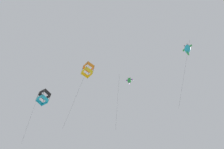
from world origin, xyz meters
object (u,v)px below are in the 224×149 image
object	(u,v)px
kite_box_low_drifter	(43,97)
kite_fish_far_centre	(187,49)
kite_box_upper_right	(88,70)
kite_fish_near_left	(129,81)

from	to	relation	value
kite_box_low_drifter	kite_fish_far_centre	world-z (taller)	kite_fish_far_centre
kite_fish_far_centre	kite_box_upper_right	size ratio (longest dim) A/B	1.08
kite_box_upper_right	kite_fish_near_left	size ratio (longest dim) A/B	1.22
kite_box_low_drifter	kite_fish_far_centre	distance (m)	19.82
kite_box_low_drifter	kite_fish_far_centre	bearing A→B (deg)	-159.44
kite_fish_far_centre	kite_box_upper_right	bearing A→B (deg)	45.51
kite_fish_near_left	kite_box_upper_right	bearing A→B (deg)	57.29
kite_box_low_drifter	kite_box_upper_right	xyz separation A→B (m)	(-0.78, 8.32, -0.23)
kite_box_low_drifter	kite_box_upper_right	distance (m)	8.36
kite_box_upper_right	kite_fish_near_left	bearing A→B (deg)	-84.13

